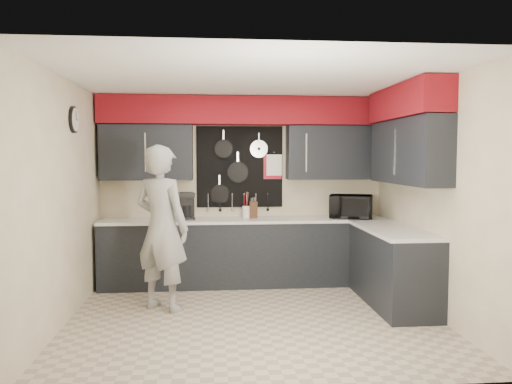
{
  "coord_description": "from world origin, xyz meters",
  "views": [
    {
      "loc": [
        -0.46,
        -5.36,
        1.76
      ],
      "look_at": [
        0.07,
        0.5,
        1.35
      ],
      "focal_mm": 35.0,
      "sensor_mm": 36.0,
      "label": 1
    }
  ],
  "objects": [
    {
      "name": "right_wall_assembly",
      "position": [
        1.85,
        0.26,
        1.94
      ],
      "size": [
        0.36,
        3.5,
        2.6
      ],
      "color": "beige",
      "rests_on": "ground"
    },
    {
      "name": "back_wall_assembly",
      "position": [
        0.01,
        1.6,
        2.01
      ],
      "size": [
        4.0,
        0.36,
        2.6
      ],
      "color": "beige",
      "rests_on": "ground"
    },
    {
      "name": "base_cabinets",
      "position": [
        0.49,
        1.13,
        0.46
      ],
      "size": [
        3.95,
        2.2,
        0.92
      ],
      "color": "black",
      "rests_on": "ground"
    },
    {
      "name": "utensil_crock",
      "position": [
        0.04,
        1.53,
        1.0
      ],
      "size": [
        0.13,
        0.13,
        0.16
      ],
      "primitive_type": "cylinder",
      "color": "white",
      "rests_on": "base_cabinets"
    },
    {
      "name": "left_wall_assembly",
      "position": [
        -1.99,
        0.02,
        1.33
      ],
      "size": [
        0.05,
        3.5,
        2.6
      ],
      "color": "beige",
      "rests_on": "ground"
    },
    {
      "name": "person",
      "position": [
        -1.03,
        0.4,
        0.95
      ],
      "size": [
        0.83,
        0.76,
        1.9
      ],
      "primitive_type": "imported",
      "rotation": [
        0.0,
        0.0,
        2.57
      ],
      "color": "#9B9A98",
      "rests_on": "ground"
    },
    {
      "name": "coffee_maker",
      "position": [
        -0.79,
        1.43,
        1.11
      ],
      "size": [
        0.24,
        0.28,
        0.37
      ],
      "rotation": [
        0.0,
        0.0,
        0.17
      ],
      "color": "black",
      "rests_on": "base_cabinets"
    },
    {
      "name": "microwave",
      "position": [
        1.47,
        1.38,
        1.08
      ],
      "size": [
        0.67,
        0.55,
        0.32
      ],
      "primitive_type": "imported",
      "rotation": [
        0.0,
        0.0,
        -0.31
      ],
      "color": "black",
      "rests_on": "base_cabinets"
    },
    {
      "name": "ground",
      "position": [
        0.0,
        0.0,
        0.0
      ],
      "size": [
        4.0,
        4.0,
        0.0
      ],
      "primitive_type": "plane",
      "color": "#BDB093",
      "rests_on": "ground"
    },
    {
      "name": "knife_block",
      "position": [
        0.12,
        1.48,
        1.04
      ],
      "size": [
        0.11,
        0.11,
        0.23
      ],
      "primitive_type": "cube",
      "rotation": [
        0.0,
        0.0,
        0.02
      ],
      "color": "#331F10",
      "rests_on": "base_cabinets"
    }
  ]
}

